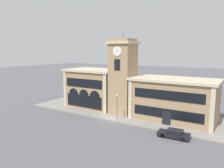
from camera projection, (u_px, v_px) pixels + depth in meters
name	position (u px, v px, depth m)	size (l,w,h in m)	color
ground_plane	(108.00, 121.00, 41.42)	(300.00, 300.00, 0.00)	#56565B
sidewalk_kerb	(125.00, 112.00, 46.88)	(43.71, 13.11, 0.15)	gray
clock_tower	(123.00, 77.00, 44.89)	(5.26, 5.26, 16.73)	#9E7F5B
town_hall_left_wing	(94.00, 88.00, 51.29)	(12.72, 8.54, 8.92)	#9E7F5B
town_hall_right_wing	(174.00, 99.00, 41.37)	(15.97, 8.54, 8.01)	#9E7F5B
parked_car_near	(174.00, 133.00, 33.07)	(4.82, 2.16, 1.30)	black
street_lamp	(117.00, 103.00, 40.52)	(0.36, 0.36, 4.97)	#4C4C51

